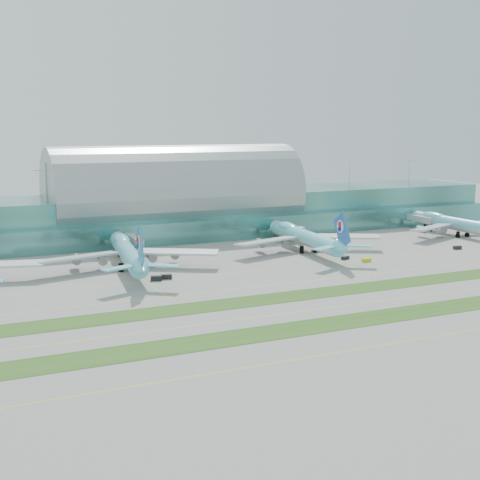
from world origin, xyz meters
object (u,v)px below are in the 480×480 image
terminal (176,206)px  airliner_b (127,251)px  airliner_d (457,223)px  airliner_c (304,236)px

terminal → airliner_b: 78.36m
airliner_b → airliner_d: airliner_b is taller
terminal → airliner_d: 135.14m
terminal → airliner_c: terminal is taller
airliner_b → airliner_d: (163.46, 7.20, -0.34)m
terminal → airliner_c: size_ratio=4.52×
terminal → airliner_c: 71.88m
airliner_d → terminal: bearing=154.2°
terminal → airliner_b: (-41.93, -65.74, -7.74)m
airliner_c → airliner_d: (86.59, 3.78, -0.23)m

